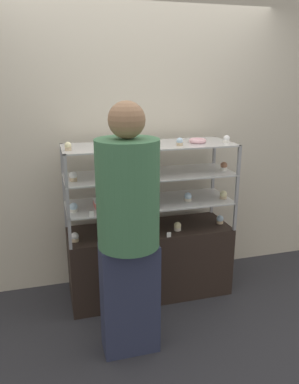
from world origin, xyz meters
The scene contains 29 objects.
ground_plane centered at (0.00, 0.00, 0.00)m, with size 20.00×20.00×0.00m, color #2D2D33.
back_wall centered at (0.00, 0.39, 1.30)m, with size 8.00×0.05×2.60m.
display_base centered at (0.00, 0.00, 0.31)m, with size 1.41×0.49×0.63m.
display_riser_lower centered at (0.00, 0.00, 0.86)m, with size 1.41×0.49×0.25m.
display_riser_middle centered at (0.00, 0.00, 1.11)m, with size 1.41×0.49×0.25m.
display_riser_upper centered at (0.00, 0.00, 1.35)m, with size 1.41×0.49×0.25m.
layer_cake_centerpiece centered at (-0.02, 0.02, 0.69)m, with size 0.16×0.16×0.12m.
sheet_cake_frosted centered at (-0.37, -0.02, 0.90)m, with size 0.20×0.13×0.06m.
cupcake_0 centered at (-0.65, -0.10, 0.66)m, with size 0.06×0.06×0.08m.
cupcake_1 centered at (-0.21, -0.05, 0.66)m, with size 0.06×0.06×0.08m.
cupcake_2 centered at (0.22, -0.11, 0.66)m, with size 0.06×0.06×0.08m.
cupcake_3 centered at (0.64, -0.06, 0.66)m, with size 0.06×0.06×0.08m.
price_tag_0 centered at (0.10, -0.23, 0.65)m, with size 0.04×0.00×0.04m.
cupcake_4 centered at (-0.64, -0.08, 0.91)m, with size 0.06×0.06×0.07m.
cupcake_5 centered at (-0.01, -0.05, 0.91)m, with size 0.06×0.06×0.07m.
cupcake_6 centered at (0.33, -0.06, 0.91)m, with size 0.06×0.06×0.07m.
cupcake_7 centered at (0.65, -0.09, 0.91)m, with size 0.06×0.06×0.07m.
price_tag_1 centered at (-0.52, -0.23, 0.89)m, with size 0.04×0.00×0.04m.
cupcake_8 centered at (-0.63, -0.07, 1.15)m, with size 0.06×0.06×0.08m.
cupcake_9 centered at (0.00, -0.11, 1.15)m, with size 0.06×0.06×0.08m.
cupcake_10 centered at (0.65, -0.06, 1.15)m, with size 0.06×0.06×0.08m.
price_tag_2 centered at (-0.14, -0.23, 1.14)m, with size 0.04×0.00×0.04m.
cupcake_11 centered at (-0.66, -0.09, 1.40)m, with size 0.05×0.05×0.07m.
cupcake_12 centered at (-0.22, -0.10, 1.40)m, with size 0.05×0.05×0.07m.
cupcake_13 centered at (0.22, -0.12, 1.40)m, with size 0.05×0.05×0.07m.
cupcake_14 centered at (0.64, -0.10, 1.40)m, with size 0.05×0.05×0.07m.
price_tag_3 centered at (-0.17, -0.23, 1.39)m, with size 0.04×0.00×0.04m.
donut_glazed centered at (0.41, -0.04, 1.38)m, with size 0.14×0.14×0.04m.
customer_figure centered at (-0.34, -0.68, 0.94)m, with size 0.41×0.41×1.76m.
Camera 1 is at (-0.82, -2.92, 1.88)m, focal length 35.00 mm.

